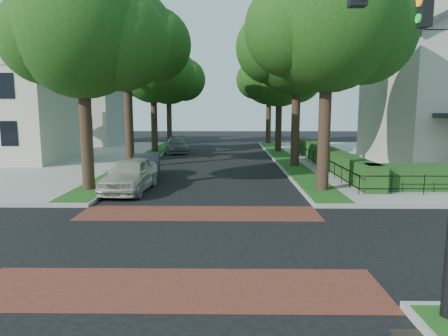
{
  "coord_description": "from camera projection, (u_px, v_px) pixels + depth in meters",
  "views": [
    {
      "loc": [
        1.11,
        -11.44,
        3.9
      ],
      "look_at": [
        0.92,
        4.09,
        1.6
      ],
      "focal_mm": 32.0,
      "sensor_mm": 36.0,
      "label": 1
    }
  ],
  "objects": [
    {
      "name": "ground",
      "position": [
        191.0,
        241.0,
        11.9
      ],
      "size": [
        120.0,
        120.0,
        0.0
      ],
      "primitive_type": "plane",
      "color": "black",
      "rests_on": "ground"
    },
    {
      "name": "crosswalk_far",
      "position": [
        199.0,
        213.0,
        15.06
      ],
      "size": [
        9.0,
        2.2,
        0.01
      ],
      "primitive_type": "cube",
      "color": "maroon",
      "rests_on": "ground"
    },
    {
      "name": "crosswalk_near",
      "position": [
        178.0,
        289.0,
        8.73
      ],
      "size": [
        9.0,
        2.2,
        0.01
      ],
      "primitive_type": "cube",
      "color": "maroon",
      "rests_on": "ground"
    },
    {
      "name": "storm_drain",
      "position": [
        413.0,
        336.0,
        6.9
      ],
      "size": [
        0.65,
        0.45,
        0.01
      ],
      "primitive_type": "cube",
      "color": "black",
      "rests_on": "ground"
    },
    {
      "name": "grass_strip_ne",
      "position": [
        284.0,
        158.0,
        30.7
      ],
      "size": [
        1.6,
        29.8,
        0.02
      ],
      "primitive_type": "cube",
      "color": "#1B4E16",
      "rests_on": "sidewalk_ne"
    },
    {
      "name": "grass_strip_nw",
      "position": [
        145.0,
        158.0,
        30.83
      ],
      "size": [
        1.6,
        29.8,
        0.02
      ],
      "primitive_type": "cube",
      "color": "#1B4E16",
      "rests_on": "sidewalk_nw"
    },
    {
      "name": "tree_right_near",
      "position": [
        329.0,
        25.0,
        17.87
      ],
      "size": [
        7.75,
        6.67,
        10.66
      ],
      "color": "black",
      "rests_on": "sidewalk_ne"
    },
    {
      "name": "tree_right_mid",
      "position": [
        299.0,
        45.0,
        25.74
      ],
      "size": [
        8.25,
        7.09,
        11.22
      ],
      "color": "black",
      "rests_on": "sidewalk_ne"
    },
    {
      "name": "tree_right_far",
      "position": [
        280.0,
        74.0,
        34.78
      ],
      "size": [
        7.25,
        6.23,
        9.74
      ],
      "color": "black",
      "rests_on": "sidewalk_ne"
    },
    {
      "name": "tree_right_back",
      "position": [
        270.0,
        78.0,
        43.63
      ],
      "size": [
        7.5,
        6.45,
        10.2
      ],
      "color": "black",
      "rests_on": "sidewalk_ne"
    },
    {
      "name": "tree_left_near",
      "position": [
        85.0,
        34.0,
        18.05
      ],
      "size": [
        7.5,
        6.45,
        10.2
      ],
      "color": "black",
      "rests_on": "sidewalk_nw"
    },
    {
      "name": "tree_left_mid",
      "position": [
        129.0,
        40.0,
        25.81
      ],
      "size": [
        8.0,
        6.88,
        11.48
      ],
      "color": "black",
      "rests_on": "sidewalk_nw"
    },
    {
      "name": "tree_left_far",
      "position": [
        155.0,
        72.0,
        34.87
      ],
      "size": [
        7.0,
        6.02,
        9.86
      ],
      "color": "black",
      "rests_on": "sidewalk_nw"
    },
    {
      "name": "tree_left_back",
      "position": [
        170.0,
        77.0,
        43.75
      ],
      "size": [
        7.75,
        6.66,
        10.44
      ],
      "color": "black",
      "rests_on": "sidewalk_nw"
    },
    {
      "name": "hedge_main_road",
      "position": [
        328.0,
        157.0,
        26.53
      ],
      "size": [
        1.0,
        18.0,
        1.2
      ],
      "primitive_type": "cube",
      "color": "#1A3C15",
      "rests_on": "sidewalk_ne"
    },
    {
      "name": "fence_main_road",
      "position": [
        316.0,
        159.0,
        26.56
      ],
      "size": [
        0.06,
        18.0,
        0.9
      ],
      "primitive_type": null,
      "color": "black",
      "rests_on": "sidewalk_ne"
    },
    {
      "name": "house_left_near",
      "position": [
        2.0,
        93.0,
        29.14
      ],
      "size": [
        10.0,
        9.0,
        10.14
      ],
      "color": "beige",
      "rests_on": "sidewalk_nw"
    },
    {
      "name": "house_left_far",
      "position": [
        75.0,
        98.0,
        42.99
      ],
      "size": [
        10.0,
        9.0,
        10.14
      ],
      "color": "#B7B5A4",
      "rests_on": "sidewalk_nw"
    },
    {
      "name": "parked_car_front",
      "position": [
        130.0,
        175.0,
        18.96
      ],
      "size": [
        2.16,
        4.85,
        1.62
      ],
      "primitive_type": "imported",
      "rotation": [
        0.0,
        0.0,
        -0.05
      ],
      "color": "beige",
      "rests_on": "ground"
    },
    {
      "name": "parked_car_middle",
      "position": [
        147.0,
        166.0,
        22.81
      ],
      "size": [
        2.01,
        4.27,
        1.35
      ],
      "primitive_type": "imported",
      "rotation": [
        0.0,
        0.0,
        0.14
      ],
      "color": "black",
      "rests_on": "ground"
    },
    {
      "name": "parked_car_rear",
      "position": [
        177.0,
        145.0,
        35.97
      ],
      "size": [
        2.71,
        5.03,
        1.38
      ],
      "primitive_type": "imported",
      "rotation": [
        0.0,
        0.0,
        0.17
      ],
      "color": "slate",
      "rests_on": "ground"
    }
  ]
}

